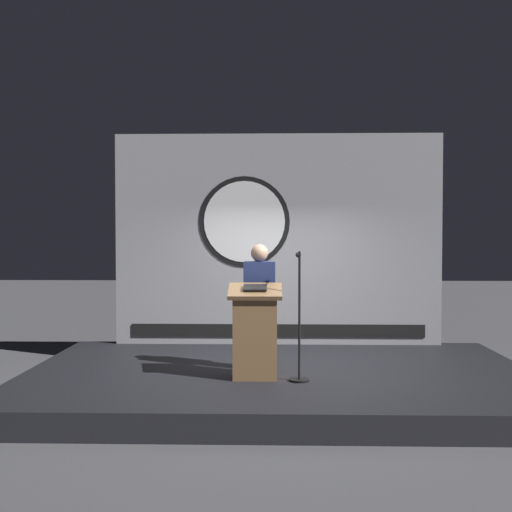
% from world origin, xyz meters
% --- Properties ---
extents(ground_plane, '(40.00, 40.00, 0.00)m').
position_xyz_m(ground_plane, '(0.00, 0.00, 0.00)').
color(ground_plane, '#4C4C51').
extents(stage_platform, '(6.40, 4.00, 0.30)m').
position_xyz_m(stage_platform, '(0.00, 0.00, 0.15)').
color(stage_platform, black).
rests_on(stage_platform, ground).
extents(banner_display, '(5.11, 0.12, 3.30)m').
position_xyz_m(banner_display, '(-0.02, 1.85, 1.95)').
color(banner_display, '#9E9EA3').
rests_on(banner_display, stage_platform).
extents(podium, '(0.64, 0.50, 1.13)m').
position_xyz_m(podium, '(-0.30, -0.49, 0.85)').
color(podium, olive).
rests_on(podium, stage_platform).
extents(speaker_person, '(0.40, 0.26, 1.60)m').
position_xyz_m(speaker_person, '(-0.25, -0.01, 1.12)').
color(speaker_person, black).
rests_on(speaker_person, stage_platform).
extents(microphone_stand, '(0.24, 0.46, 1.52)m').
position_xyz_m(microphone_stand, '(0.23, -0.59, 0.83)').
color(microphone_stand, black).
rests_on(microphone_stand, stage_platform).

